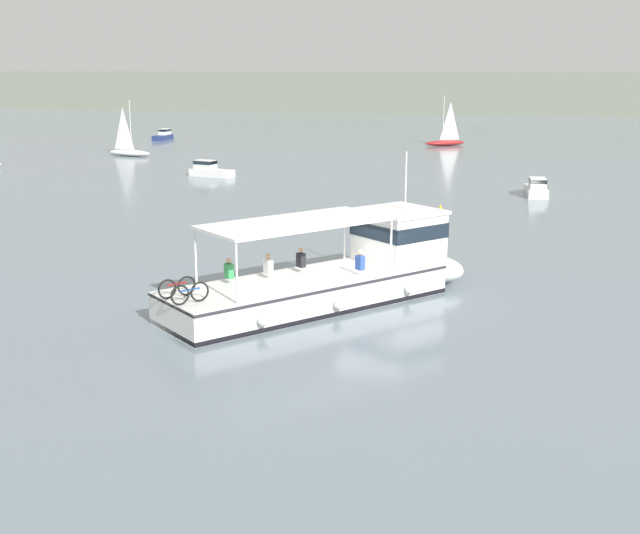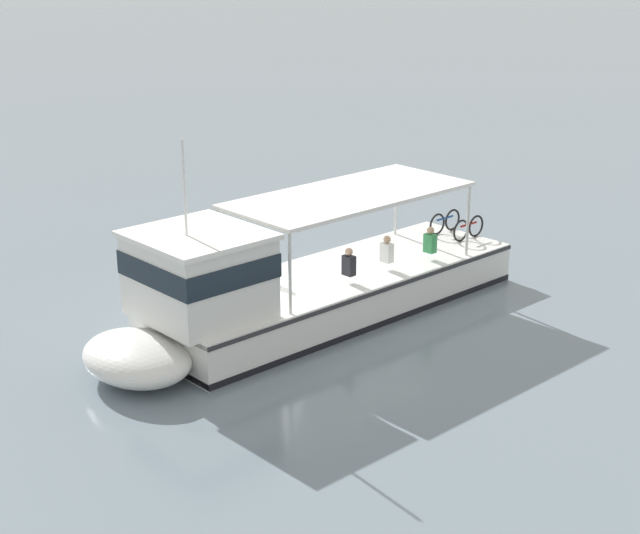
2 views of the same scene
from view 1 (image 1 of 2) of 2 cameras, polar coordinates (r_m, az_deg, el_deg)
The scene contains 9 objects.
ground_plane at distance 30.33m, azimuth 3.51°, elevation -2.32°, with size 400.00×400.00×0.00m, color slate.
distant_shoreline at distance 167.30m, azimuth 12.81°, elevation 11.89°, with size 400.00×28.00×7.58m, color slate.
ferry_main at distance 30.06m, azimuth 1.56°, elevation -0.44°, with size 10.40×11.83×5.32m.
motorboat_horizon_west at distance 56.88m, azimuth 14.97°, elevation 5.39°, with size 1.62×3.70×1.26m.
motorboat_far_left at distance 65.70m, azimuth -7.78°, elevation 6.81°, with size 3.81×2.11×1.26m.
sailboat_near_starboard at distance 92.24m, azimuth 8.81°, elevation 8.76°, with size 4.77×3.82×5.40m.
sailboat_near_port at distance 82.54m, azimuth -13.27°, elevation 7.98°, with size 4.98×2.30×5.40m.
motorboat_off_stern at distance 100.78m, azimuth -10.93°, elevation 9.09°, with size 1.43×3.65×1.26m.
channel_buoy at distance 43.66m, azimuth 8.42°, elevation 3.31°, with size 0.70×0.70×1.40m.
Camera 1 is at (5.43, -28.63, 8.41)m, focal length 45.58 mm.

